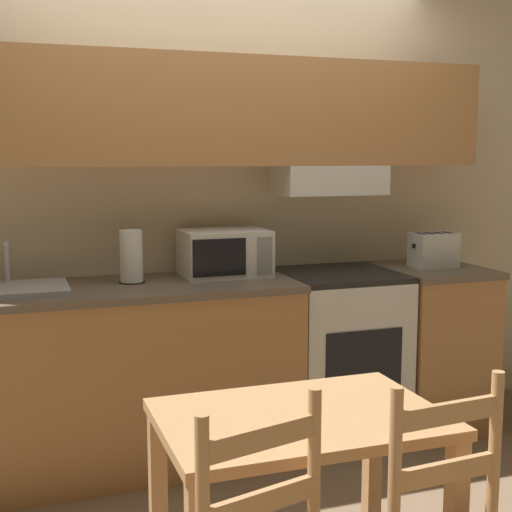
{
  "coord_description": "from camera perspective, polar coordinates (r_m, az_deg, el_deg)",
  "views": [
    {
      "loc": [
        -1.07,
        -3.78,
        1.56
      ],
      "look_at": [
        0.05,
        -0.57,
        1.07
      ],
      "focal_mm": 50.0,
      "sensor_mm": 36.0,
      "label": 1
    }
  ],
  "objects": [
    {
      "name": "ground_plane",
      "position": [
        4.22,
        -3.28,
        -13.54
      ],
      "size": [
        16.0,
        16.0,
        0.0
      ],
      "primitive_type": "plane",
      "color": "#7F664C"
    },
    {
      "name": "microwave",
      "position": [
        3.76,
        -2.62,
        0.27
      ],
      "size": [
        0.45,
        0.34,
        0.24
      ],
      "color": "silver",
      "rests_on": "lower_counter_main"
    },
    {
      "name": "dining_table",
      "position": [
        2.37,
        3.52,
        -15.47
      ],
      "size": [
        0.9,
        0.61,
        0.74
      ],
      "color": "tan",
      "rests_on": "ground_plane"
    },
    {
      "name": "wall_back",
      "position": [
        3.87,
        -2.99,
        7.13
      ],
      "size": [
        5.33,
        0.38,
        2.55
      ],
      "color": "beige",
      "rests_on": "ground_plane"
    },
    {
      "name": "lower_counter_main",
      "position": [
        3.66,
        -10.89,
        -9.46
      ],
      "size": [
        1.78,
        0.66,
        0.92
      ],
      "color": "#B27A47",
      "rests_on": "ground_plane"
    },
    {
      "name": "stove_range",
      "position": [
        4.01,
        6.54,
        -7.81
      ],
      "size": [
        0.62,
        0.63,
        0.92
      ],
      "color": "silver",
      "rests_on": "ground_plane"
    },
    {
      "name": "lower_counter_right_stub",
      "position": [
        4.28,
        13.73,
        -6.95
      ],
      "size": [
        0.54,
        0.66,
        0.92
      ],
      "color": "#B27A47",
      "rests_on": "ground_plane"
    },
    {
      "name": "sink_basin",
      "position": [
        3.51,
        -19.23,
        -2.47
      ],
      "size": [
        0.54,
        0.38,
        0.23
      ],
      "color": "#B7BABF",
      "rests_on": "lower_counter_main"
    },
    {
      "name": "paper_towel_roll",
      "position": [
        3.59,
        -9.94,
        -0.06
      ],
      "size": [
        0.13,
        0.13,
        0.26
      ],
      "color": "black",
      "rests_on": "lower_counter_main"
    },
    {
      "name": "toaster",
      "position": [
        4.16,
        14.02,
        0.49
      ],
      "size": [
        0.26,
        0.16,
        0.2
      ],
      "color": "silver",
      "rests_on": "lower_counter_right_stub"
    }
  ]
}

